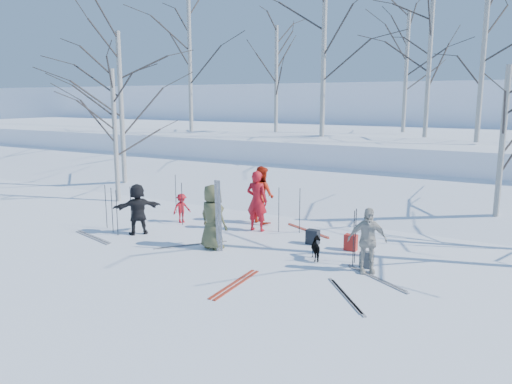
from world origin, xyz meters
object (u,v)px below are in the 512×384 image
Objects in this scene: skier_red_seated at (182,208)px; dog at (318,249)px; skier_red_north at (257,201)px; backpack_grey at (367,260)px; backpack_red at (351,242)px; skier_cream_east at (367,240)px; skier_grey_west at (138,209)px; backpack_dark at (313,237)px; skier_redor_behind at (262,195)px; skier_olive_center at (213,217)px.

skier_red_seated is 1.44× the size of dog.
skier_red_north is 4.27m from backpack_grey.
backpack_red reaches higher than backpack_grey.
skier_cream_east is 1.01× the size of skier_grey_west.
dog is 1.55× the size of backpack_red.
dog is 1.22m from backpack_red.
skier_red_seated reaches higher than backpack_dark.
dog reaches higher than backpack_dark.
backpack_red is (-0.88, 1.43, -0.55)m from skier_cream_east.
skier_cream_east is at bearing 129.82° from dog.
skier_red_seated is (-2.21, -1.29, -0.44)m from skier_redor_behind.
skier_red_seated is 5.69m from backpack_red.
skier_red_seated is 0.63× the size of skier_grey_west.
skier_red_north is 2.79× the size of dog.
backpack_dark is (-0.64, 1.15, -0.07)m from dog.
backpack_dark is (-1.09, 0.02, -0.01)m from backpack_red.
skier_red_north is 2.63m from skier_red_seated.
skier_redor_behind is (-0.27, 3.09, 0.05)m from skier_olive_center.
skier_olive_center is 3.09m from skier_red_seated.
skier_redor_behind is at bearing -72.69° from skier_red_north.
backpack_dark is (4.59, -0.10, -0.27)m from skier_red_seated.
skier_grey_west is at bearing 82.71° from skier_redor_behind.
skier_redor_behind is 4.99m from backpack_grey.
dog is at bearing -158.39° from skier_olive_center.
skier_red_seated is at bearing 61.94° from skier_redor_behind.
skier_olive_center is 3.67m from backpack_red.
dog is (5.23, -1.25, -0.19)m from skier_red_seated.
dog reaches higher than backpack_grey.
backpack_dark reaches higher than backpack_grey.
backpack_red is (5.91, 1.61, -0.54)m from skier_grey_west.
skier_olive_center is at bearing 154.56° from skier_cream_east.
dog is (2.67, -1.62, -0.63)m from skier_red_north.
dog is (-1.33, 0.30, -0.48)m from skier_cream_east.
skier_red_seated reaches higher than dog.
skier_olive_center is at bearing -141.24° from backpack_dark.
skier_cream_east is 2.51m from backpack_dark.
skier_redor_behind is 2.79× the size of dog.
skier_olive_center is at bearing -26.31° from dog.
backpack_red is at bearing 125.46° from backpack_grey.
skier_olive_center reaches higher than backpack_red.
backpack_grey is (6.69, 0.51, -0.56)m from skier_grey_west.
backpack_grey is (6.46, -1.22, -0.28)m from skier_red_seated.
skier_cream_east is 3.99× the size of backpack_grey.
backpack_dark is at bearing 179.18° from backpack_red.
skier_olive_center is 0.95× the size of skier_redor_behind.
backpack_grey is at bearing -78.02° from skier_red_seated.
skier_red_north is at bearing 142.69° from skier_redor_behind.
skier_redor_behind is 4.55× the size of backpack_dark.
skier_cream_east reaches higher than skier_red_seated.
backpack_red is 1.11× the size of backpack_grey.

